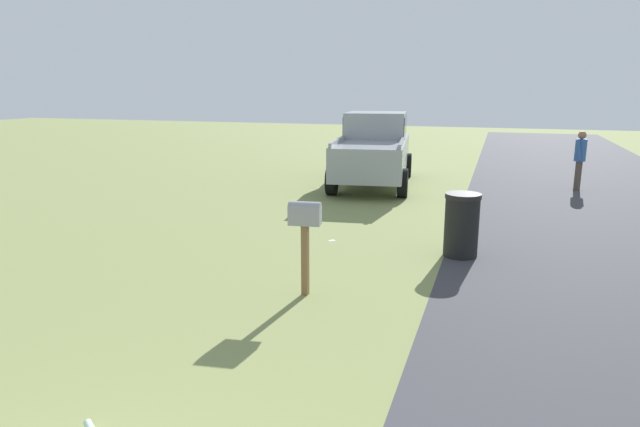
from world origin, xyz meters
The scene contains 5 objects.
mailbox centered at (5.81, 0.35, 1.05)m, with size 0.26×0.46×1.32m.
pickup_truck centered at (14.83, 1.44, 1.10)m, with size 5.37×2.66×2.09m.
trash_bin centered at (8.31, -1.56, 0.55)m, with size 0.60×0.60×1.09m.
pedestrian centered at (15.66, -4.22, 0.95)m, with size 0.46×0.32×1.64m.
litter_wrapper_near_hydrant centered at (8.53, 0.80, 0.00)m, with size 0.12×0.08×0.01m, color silver.
Camera 1 is at (-0.91, -2.09, 2.82)m, focal length 30.57 mm.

